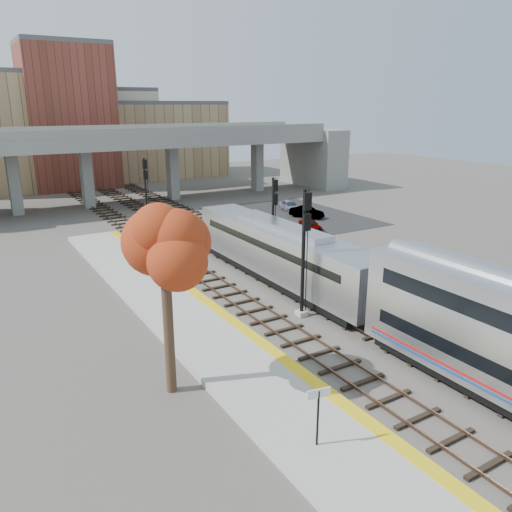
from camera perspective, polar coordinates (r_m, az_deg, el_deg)
ground at (r=27.27m, az=13.46°, el=-9.80°), size 160.00×160.00×0.00m
platform at (r=23.19m, az=0.11°, el=-13.89°), size 4.50×60.00×0.35m
yellow_strip at (r=24.00m, az=4.09°, el=-12.29°), size 0.70×60.00×0.01m
tracks at (r=36.85m, az=0.94°, el=-2.03°), size 10.70×95.00×0.25m
overpass at (r=66.28m, az=-11.30°, el=11.22°), size 54.00×12.00×9.50m
buildings_far at (r=85.80m, az=-18.87°, el=13.28°), size 43.00×21.00×20.60m
parking_lot at (r=56.29m, az=3.89°, el=4.56°), size 14.00×18.00×0.04m
locomotive at (r=34.57m, az=2.86°, el=0.49°), size 3.02×19.05×4.10m
signal_mast_near at (r=28.68m, az=5.50°, el=0.25°), size 0.60×0.64×7.58m
signal_mast_mid at (r=38.66m, az=1.99°, el=3.85°), size 0.60×0.64×6.77m
signal_mast_far at (r=52.52m, az=-12.45°, el=7.06°), size 0.60×0.64×6.90m
station_sign at (r=18.34m, az=7.14°, el=-16.56°), size 0.89×0.21×2.27m
tree at (r=20.30m, az=-10.51°, el=1.63°), size 3.60×3.60×9.16m
car_a at (r=49.95m, az=6.24°, el=3.58°), size 1.84×3.44×1.11m
car_b at (r=55.50m, az=5.81°, el=5.02°), size 2.82×4.02×1.26m
car_c at (r=59.11m, az=3.86°, el=5.73°), size 2.20×4.06×1.12m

